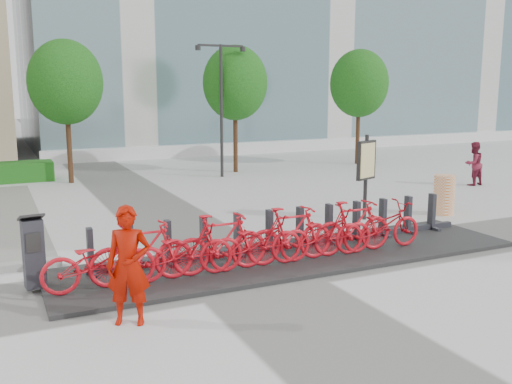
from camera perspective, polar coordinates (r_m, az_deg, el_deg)
name	(u,v)px	position (r m, az deg, el deg)	size (l,w,h in m)	color
ground	(242,272)	(10.77, -1.44, -8.01)	(120.00, 120.00, 0.00)	#BABABA
tree_1	(66,82)	(21.53, -18.51, 10.35)	(2.60, 2.60, 5.10)	#4F2918
tree_2	(235,83)	(23.23, -2.10, 10.83)	(2.60, 2.60, 5.10)	#4F2918
tree_3	(359,84)	(26.16, 10.29, 10.62)	(2.60, 2.60, 5.10)	#4F2918
streetlamp	(221,95)	(21.92, -3.50, 9.66)	(2.00, 0.20, 5.00)	black
dock_pad	(295,257)	(11.57, 3.90, -6.52)	(9.60, 2.40, 0.08)	#282829
dock_rail_posts	(286,229)	(11.88, 3.07, -3.74)	(8.02, 0.50, 0.85)	#2A2B32
bike_0	(99,261)	(9.85, -15.42, -6.66)	(0.66, 1.89, 0.99)	red
bike_1	(142,252)	(9.97, -11.34, -5.95)	(0.52, 1.83, 1.10)	red
bike_2	(182,251)	(10.17, -7.37, -5.82)	(0.66, 1.89, 0.99)	red
bike_3	(220,243)	(10.39, -3.58, -5.10)	(0.52, 1.83, 1.10)	red
bike_4	(256,241)	(10.67, 0.03, -4.95)	(0.66, 1.89, 0.99)	red
bike_5	(290,234)	(10.98, 3.45, -4.25)	(0.52, 1.83, 1.10)	red
bike_6	(322,233)	(11.34, 6.65, -4.11)	(0.66, 1.89, 0.99)	red
bike_7	(353,227)	(11.71, 9.66, -3.44)	(0.52, 1.83, 1.10)	red
bike_8	(382,226)	(12.14, 12.45, -3.31)	(0.66, 1.89, 0.99)	red
kiosk	(33,252)	(10.26, -21.36, -5.60)	(0.43, 0.37, 1.29)	#2A2B32
worker_red	(129,266)	(8.46, -12.63, -7.20)	(0.64, 0.42, 1.76)	#9B0D00
pedestrian	(474,164)	(21.50, 20.93, 2.67)	(0.75, 0.58, 1.54)	maroon
construction_barrel	(444,195)	(16.27, 18.29, -0.27)	(0.56, 0.56, 1.08)	#F16400
map_sign	(366,164)	(14.98, 10.97, 2.78)	(0.71, 0.36, 2.22)	black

